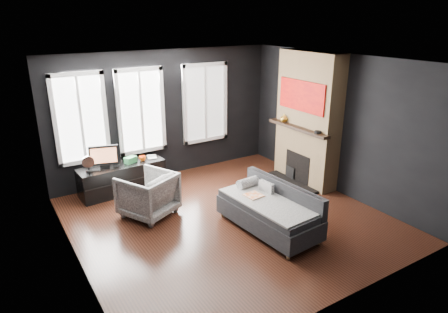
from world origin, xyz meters
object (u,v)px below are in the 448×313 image
sofa (268,209)px  media_console (122,178)px  book (147,152)px  armchair (148,192)px  monitor (104,155)px  mug (142,158)px  mantel_vase (284,118)px

sofa → media_console: sofa is taller
sofa → book: (-0.95, 2.83, 0.32)m
armchair → monitor: 1.34m
armchair → media_console: (-0.07, 1.20, -0.14)m
media_console → mug: (0.43, -0.03, 0.35)m
mantel_vase → monitor: bearing=163.1°
media_console → book: 0.72m
book → mantel_vase: (2.63, -1.14, 0.61)m
monitor → mug: bearing=12.6°
media_console → mug: size_ratio=12.70×
mug → mantel_vase: (2.78, -1.02, 0.67)m
mug → book: (0.15, 0.12, 0.06)m
mug → book: bearing=39.1°
media_console → mantel_vase: 3.53m
book → mantel_vase: mantel_vase is taller
monitor → book: 0.91m
sofa → mug: (-1.10, 2.71, 0.26)m
book → armchair: bearing=-111.9°
armchair → mantel_vase: size_ratio=4.92×
armchair → book: (0.52, 1.29, 0.27)m
armchair → mug: 1.25m
sofa → mug: 2.94m
mantel_vase → mug: bearing=159.8°
monitor → mantel_vase: bearing=-0.6°
mantel_vase → armchair: bearing=-177.3°
armchair → media_console: size_ratio=0.51×
monitor → book: bearing=21.1°
sofa → armchair: size_ratio=2.09×
sofa → armchair: armchair is taller
book → media_console: bearing=-170.8°
sofa → mantel_vase: (1.68, 1.69, 0.93)m
monitor → mug: monitor is taller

